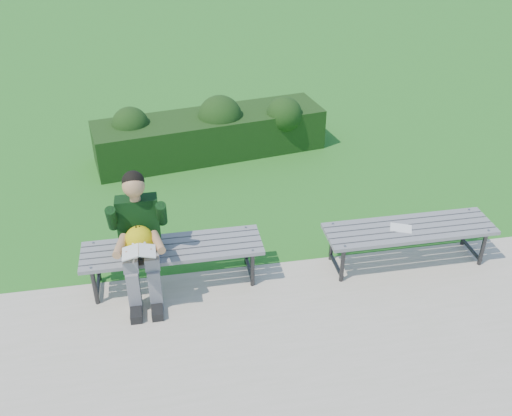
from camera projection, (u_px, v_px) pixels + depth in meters
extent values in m
plane|color=#1D7E1C|center=(250.00, 267.00, 6.17)|extent=(80.00, 80.00, 0.00)
cube|color=#BEB19E|center=(286.00, 395.00, 4.70)|extent=(30.00, 3.50, 0.02)
cube|color=#183D13|center=(210.00, 135.00, 8.36)|extent=(3.42, 1.37, 0.60)
sphere|color=#183D13|center=(131.00, 125.00, 7.99)|extent=(0.60, 0.60, 0.53)
sphere|color=#183D13|center=(220.00, 118.00, 8.23)|extent=(0.74, 0.74, 0.65)
sphere|color=#183D13|center=(284.00, 115.00, 8.32)|extent=(0.60, 0.60, 0.52)
cube|color=gray|center=(174.00, 261.00, 5.53)|extent=(1.80, 0.08, 0.04)
cube|color=gray|center=(173.00, 255.00, 5.61)|extent=(1.80, 0.08, 0.04)
cube|color=gray|center=(172.00, 249.00, 5.70)|extent=(1.80, 0.09, 0.04)
cube|color=gray|center=(172.00, 243.00, 5.79)|extent=(1.80, 0.09, 0.04)
cube|color=gray|center=(171.00, 237.00, 5.87)|extent=(1.80, 0.09, 0.04)
cylinder|color=#2D2D30|center=(95.00, 287.00, 5.54)|extent=(0.04, 0.04, 0.41)
cylinder|color=#2D2D30|center=(97.00, 264.00, 5.86)|extent=(0.04, 0.04, 0.41)
cylinder|color=#2D2D30|center=(93.00, 260.00, 5.60)|extent=(0.04, 0.42, 0.04)
cylinder|color=#2D2D30|center=(98.00, 286.00, 5.78)|extent=(0.04, 0.42, 0.04)
cylinder|color=gray|center=(91.00, 268.00, 5.39)|extent=(0.02, 0.02, 0.01)
cylinder|color=gray|center=(93.00, 243.00, 5.74)|extent=(0.02, 0.02, 0.01)
cylinder|color=#2D2D30|center=(252.00, 269.00, 5.78)|extent=(0.04, 0.04, 0.41)
cylinder|color=#2D2D30|center=(246.00, 248.00, 6.10)|extent=(0.04, 0.04, 0.41)
cylinder|color=#2D2D30|center=(249.00, 244.00, 5.84)|extent=(0.04, 0.42, 0.04)
cylinder|color=#2D2D30|center=(249.00, 269.00, 6.01)|extent=(0.04, 0.42, 0.04)
cylinder|color=gray|center=(253.00, 250.00, 5.63)|extent=(0.02, 0.02, 0.01)
cylinder|color=gray|center=(246.00, 227.00, 5.98)|extent=(0.02, 0.02, 0.01)
cube|color=gray|center=(418.00, 240.00, 5.82)|extent=(1.80, 0.08, 0.04)
cube|color=gray|center=(414.00, 234.00, 5.91)|extent=(1.80, 0.08, 0.04)
cube|color=gray|center=(410.00, 229.00, 6.00)|extent=(1.80, 0.08, 0.04)
cube|color=gray|center=(406.00, 224.00, 6.08)|extent=(1.80, 0.09, 0.04)
cube|color=gray|center=(402.00, 218.00, 6.17)|extent=(1.80, 0.09, 0.04)
cylinder|color=#2D2D30|center=(342.00, 265.00, 5.84)|extent=(0.04, 0.04, 0.41)
cylinder|color=#2D2D30|center=(332.00, 244.00, 6.16)|extent=(0.04, 0.04, 0.41)
cylinder|color=#2D2D30|center=(338.00, 240.00, 5.90)|extent=(0.04, 0.42, 0.04)
cylinder|color=#2D2D30|center=(336.00, 265.00, 6.07)|extent=(0.04, 0.42, 0.04)
cylinder|color=gray|center=(345.00, 246.00, 5.69)|extent=(0.02, 0.02, 0.01)
cylinder|color=gray|center=(333.00, 224.00, 6.04)|extent=(0.02, 0.02, 0.01)
cylinder|color=#2D2D30|center=(483.00, 249.00, 6.08)|extent=(0.04, 0.04, 0.41)
cylinder|color=#2D2D30|center=(465.00, 229.00, 6.39)|extent=(0.04, 0.04, 0.41)
cylinder|color=#2D2D30|center=(477.00, 225.00, 6.14)|extent=(0.04, 0.42, 0.04)
cylinder|color=#2D2D30|center=(471.00, 249.00, 6.31)|extent=(0.04, 0.42, 0.04)
cylinder|color=gray|center=(489.00, 230.00, 5.93)|extent=(0.02, 0.02, 0.01)
cylinder|color=gray|center=(469.00, 210.00, 6.28)|extent=(0.02, 0.02, 0.01)
cube|color=gray|center=(131.00, 255.00, 5.46)|extent=(0.14, 0.42, 0.13)
cube|color=gray|center=(152.00, 253.00, 5.49)|extent=(0.14, 0.42, 0.13)
cube|color=gray|center=(134.00, 291.00, 5.46)|extent=(0.12, 0.13, 0.45)
cube|color=gray|center=(155.00, 288.00, 5.49)|extent=(0.12, 0.13, 0.45)
cube|color=black|center=(136.00, 312.00, 5.47)|extent=(0.11, 0.26, 0.09)
cube|color=black|center=(157.00, 309.00, 5.51)|extent=(0.11, 0.26, 0.09)
cube|color=black|center=(139.00, 224.00, 5.53)|extent=(0.40, 0.30, 0.59)
cylinder|color=tan|center=(135.00, 197.00, 5.34)|extent=(0.10, 0.10, 0.08)
sphere|color=tan|center=(133.00, 186.00, 5.26)|extent=(0.21, 0.21, 0.21)
sphere|color=black|center=(133.00, 182.00, 5.27)|extent=(0.21, 0.21, 0.21)
cylinder|color=black|center=(112.00, 218.00, 5.33)|extent=(0.10, 0.21, 0.30)
cylinder|color=black|center=(162.00, 214.00, 5.40)|extent=(0.10, 0.21, 0.30)
cylinder|color=tan|center=(120.00, 246.00, 5.24)|extent=(0.14, 0.31, 0.08)
cylinder|color=tan|center=(158.00, 242.00, 5.29)|extent=(0.14, 0.31, 0.08)
sphere|color=tan|center=(128.00, 255.00, 5.12)|extent=(0.09, 0.09, 0.09)
sphere|color=tan|center=(150.00, 253.00, 5.15)|extent=(0.09, 0.09, 0.09)
sphere|color=yellow|center=(139.00, 240.00, 5.36)|extent=(0.27, 0.27, 0.27)
cone|color=orange|center=(139.00, 247.00, 5.27)|extent=(0.08, 0.08, 0.08)
cone|color=black|center=(136.00, 228.00, 5.30)|extent=(0.03, 0.05, 0.08)
cone|color=black|center=(139.00, 227.00, 5.31)|extent=(0.03, 0.04, 0.07)
sphere|color=white|center=(134.00, 244.00, 5.26)|extent=(0.05, 0.05, 0.05)
sphere|color=white|center=(144.00, 243.00, 5.27)|extent=(0.05, 0.05, 0.05)
cube|color=white|center=(130.00, 252.00, 5.08)|extent=(0.15, 0.20, 0.05)
cube|color=white|center=(147.00, 251.00, 5.10)|extent=(0.15, 0.20, 0.05)
cube|color=white|center=(401.00, 228.00, 5.97)|extent=(0.27, 0.23, 0.01)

